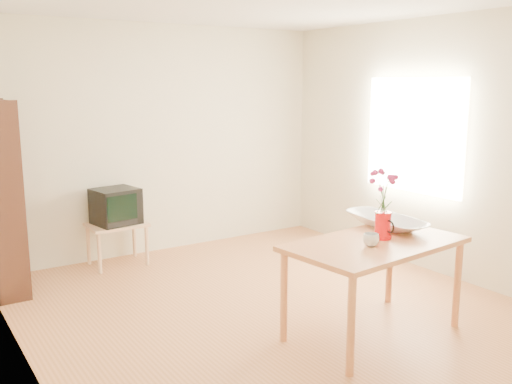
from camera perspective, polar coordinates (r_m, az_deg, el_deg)
room at (r=4.73m, az=2.25°, el=3.05°), size 4.50×4.50×4.50m
table at (r=4.50m, az=11.79°, el=-5.88°), size 1.46×0.93×0.75m
tv_stand at (r=6.32m, az=-13.75°, el=-3.72°), size 0.60×0.45×0.46m
bookshelf at (r=5.74m, az=-24.05°, el=-1.18°), size 0.28×0.70×1.80m
pitcher at (r=4.54m, az=12.54°, el=-3.36°), size 0.14×0.22×0.22m
flowers at (r=4.48m, az=12.70°, el=0.11°), size 0.25×0.25×0.35m
mug at (r=4.33m, az=11.42°, el=-4.71°), size 0.17×0.17×0.09m
bowl at (r=4.88m, az=12.94°, el=-0.49°), size 0.58×0.58×0.51m
teacup_a at (r=4.87m, az=12.59°, el=-1.14°), size 0.09×0.09×0.06m
teacup_b at (r=4.94m, az=13.11°, el=-0.96°), size 0.08×0.08×0.07m
television at (r=6.27m, az=-13.89°, el=-1.32°), size 0.50×0.47×0.38m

